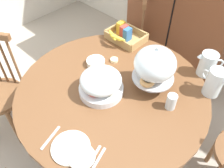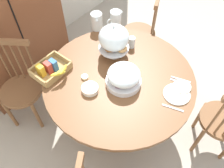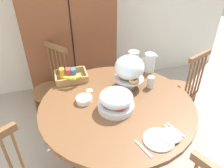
% 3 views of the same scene
% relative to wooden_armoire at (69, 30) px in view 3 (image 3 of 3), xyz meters
% --- Properties ---
extents(wooden_armoire, '(1.18, 0.60, 1.96)m').
position_rel_wooden_armoire_xyz_m(wooden_armoire, '(0.00, 0.00, 0.00)').
color(wooden_armoire, brown).
rests_on(wooden_armoire, ground_plane).
extents(dining_table, '(1.33, 1.33, 0.74)m').
position_rel_wooden_armoire_xyz_m(dining_table, '(0.21, -1.32, -0.43)').
color(dining_table, brown).
rests_on(dining_table, ground_plane).
extents(windsor_chair_near_window, '(0.46, 0.46, 0.97)m').
position_rel_wooden_armoire_xyz_m(windsor_chair_near_window, '(-0.32, -0.52, -0.53)').
color(windsor_chair_near_window, brown).
rests_on(windsor_chair_near_window, ground_plane).
extents(windsor_chair_far_side, '(0.44, 0.43, 0.97)m').
position_rel_wooden_armoire_xyz_m(windsor_chair_far_side, '(1.11, -0.97, -0.53)').
color(windsor_chair_far_side, brown).
rests_on(windsor_chair_far_side, ground_plane).
extents(pastry_stand_with_dome, '(0.28, 0.28, 0.34)m').
position_rel_wooden_armoire_xyz_m(pastry_stand_with_dome, '(0.40, -1.12, -0.05)').
color(pastry_stand_with_dome, silver).
rests_on(pastry_stand_with_dome, dining_table).
extents(fruit_platter_covered, '(0.30, 0.30, 0.18)m').
position_rel_wooden_armoire_xyz_m(fruit_platter_covered, '(0.18, -1.39, -0.16)').
color(fruit_platter_covered, silver).
rests_on(fruit_platter_covered, dining_table).
extents(orange_juice_pitcher, '(0.19, 0.11, 0.20)m').
position_rel_wooden_armoire_xyz_m(orange_juice_pitcher, '(0.72, -0.89, -0.15)').
color(orange_juice_pitcher, silver).
rests_on(orange_juice_pitcher, dining_table).
extents(milk_pitcher, '(0.16, 0.15, 0.18)m').
position_rel_wooden_armoire_xyz_m(milk_pitcher, '(0.59, -0.74, -0.16)').
color(milk_pitcher, silver).
rests_on(milk_pitcher, dining_table).
extents(cereal_basket, '(0.32, 0.30, 0.12)m').
position_rel_wooden_armoire_xyz_m(cereal_basket, '(-0.12, -0.83, -0.20)').
color(cereal_basket, tan).
rests_on(cereal_basket, dining_table).
extents(china_plate_large, '(0.22, 0.22, 0.01)m').
position_rel_wooden_armoire_xyz_m(china_plate_large, '(0.36, -1.80, -0.24)').
color(china_plate_large, white).
rests_on(china_plate_large, dining_table).
extents(china_plate_small, '(0.15, 0.15, 0.01)m').
position_rel_wooden_armoire_xyz_m(china_plate_small, '(0.45, -1.80, -0.23)').
color(china_plate_small, white).
rests_on(china_plate_small, china_plate_large).
extents(cereal_bowl, '(0.14, 0.14, 0.04)m').
position_rel_wooden_armoire_xyz_m(cereal_bowl, '(-0.05, -1.22, -0.22)').
color(cereal_bowl, white).
rests_on(cereal_bowl, dining_table).
extents(drinking_glass, '(0.06, 0.06, 0.11)m').
position_rel_wooden_armoire_xyz_m(drinking_glass, '(0.59, -1.18, -0.19)').
color(drinking_glass, silver).
rests_on(drinking_glass, dining_table).
extents(butter_dish, '(0.06, 0.06, 0.02)m').
position_rel_wooden_armoire_xyz_m(butter_dish, '(0.02, -1.09, -0.23)').
color(butter_dish, beige).
rests_on(butter_dish, dining_table).
extents(table_knife, '(0.06, 0.17, 0.01)m').
position_rel_wooden_armoire_xyz_m(table_knife, '(0.49, -1.76, -0.24)').
color(table_knife, silver).
rests_on(table_knife, dining_table).
extents(dinner_fork, '(0.06, 0.17, 0.01)m').
position_rel_wooden_armoire_xyz_m(dinner_fork, '(0.52, -1.76, -0.24)').
color(dinner_fork, silver).
rests_on(dinner_fork, dining_table).
extents(soup_spoon, '(0.06, 0.17, 0.01)m').
position_rel_wooden_armoire_xyz_m(soup_spoon, '(0.22, -1.84, -0.24)').
color(soup_spoon, silver).
rests_on(soup_spoon, dining_table).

